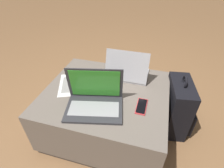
% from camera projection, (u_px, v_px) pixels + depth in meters
% --- Properties ---
extents(ground_plane, '(14.00, 14.00, 0.00)m').
position_uv_depth(ground_plane, '(107.00, 127.00, 1.58)').
color(ground_plane, olive).
extents(ottoman, '(0.93, 0.81, 0.42)m').
position_uv_depth(ottoman, '(107.00, 110.00, 1.45)').
color(ottoman, '#3D3832').
rests_on(ottoman, ground_plane).
extents(laptop_near, '(0.42, 0.33, 0.26)m').
position_uv_depth(laptop_near, '(94.00, 100.00, 1.17)').
color(laptop_near, '#333338').
rests_on(laptop_near, ottoman).
extents(laptop_far, '(0.34, 0.25, 0.25)m').
position_uv_depth(laptop_far, '(127.00, 71.00, 1.45)').
color(laptop_far, '#B7B7BC').
rests_on(laptop_far, ottoman).
extents(cell_phone, '(0.07, 0.16, 0.01)m').
position_uv_depth(cell_phone, '(142.00, 106.00, 1.19)').
color(cell_phone, red).
rests_on(cell_phone, ottoman).
extents(backpack, '(0.25, 0.37, 0.54)m').
position_uv_depth(backpack, '(178.00, 108.00, 1.46)').
color(backpack, black).
rests_on(backpack, ground_plane).
extents(paper_sheet, '(0.31, 0.35, 0.00)m').
position_uv_depth(paper_sheet, '(73.00, 84.00, 1.40)').
color(paper_sheet, white).
rests_on(paper_sheet, ottoman).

